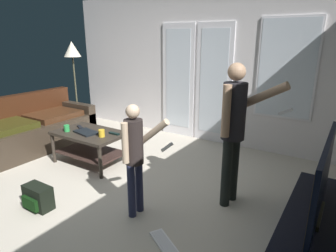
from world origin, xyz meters
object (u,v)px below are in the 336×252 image
object	(u,v)px
coffee_table	(90,140)
backpack	(38,197)
tv_stand	(313,237)
person_adult	(235,123)
leather_couch	(29,131)
dvd_remote_slim	(114,133)
floor_lamp	(72,54)
laptop_closed	(86,132)
person_child	(135,151)
loose_keyboard	(166,245)
tv_remote_black	(80,127)
cup_near_edge	(67,128)
cup_by_laptop	(102,133)
flat_screen_tv	(322,180)

from	to	relation	value
coffee_table	backpack	size ratio (longest dim) A/B	3.10
tv_stand	person_adult	bearing A→B (deg)	153.75
coffee_table	tv_stand	bearing A→B (deg)	-6.90
leather_couch	backpack	distance (m)	2.00
tv_stand	dvd_remote_slim	size ratio (longest dim) A/B	9.78
floor_lamp	dvd_remote_slim	distance (m)	2.42
laptop_closed	tv_stand	bearing A→B (deg)	4.30
dvd_remote_slim	person_child	bearing A→B (deg)	-36.21
person_adult	loose_keyboard	size ratio (longest dim) A/B	3.50
leather_couch	floor_lamp	size ratio (longest dim) A/B	1.20
person_adult	tv_remote_black	size ratio (longest dim) A/B	9.14
person_child	cup_near_edge	world-z (taller)	person_child
cup_by_laptop	loose_keyboard	bearing A→B (deg)	-28.29
flat_screen_tv	cup_by_laptop	xyz separation A→B (m)	(-2.72, 0.31, -0.19)
coffee_table	person_adult	world-z (taller)	person_adult
flat_screen_tv	dvd_remote_slim	size ratio (longest dim) A/B	7.24
laptop_closed	cup_near_edge	world-z (taller)	cup_near_edge
flat_screen_tv	leather_couch	bearing A→B (deg)	177.07
loose_keyboard	cup_by_laptop	size ratio (longest dim) A/B	4.42
leather_couch	tv_stand	world-z (taller)	leather_couch
coffee_table	cup_by_laptop	world-z (taller)	cup_by_laptop
coffee_table	tv_stand	distance (m)	3.05
leather_couch	flat_screen_tv	distance (m)	4.34
leather_couch	cup_near_edge	world-z (taller)	leather_couch
person_child	floor_lamp	xyz separation A→B (m)	(-2.98, 1.80, 0.77)
tv_stand	cup_near_edge	world-z (taller)	cup_near_edge
coffee_table	loose_keyboard	size ratio (longest dim) A/B	2.33
loose_keyboard	coffee_table	bearing A→B (deg)	154.25
person_adult	dvd_remote_slim	world-z (taller)	person_adult
loose_keyboard	leather_couch	bearing A→B (deg)	166.26
flat_screen_tv	backpack	distance (m)	2.79
cup_near_edge	cup_by_laptop	xyz separation A→B (m)	(0.60, 0.10, 0.00)
backpack	tv_remote_black	world-z (taller)	tv_remote_black
person_adult	cup_by_laptop	world-z (taller)	person_adult
loose_keyboard	cup_near_edge	world-z (taller)	cup_near_edge
person_adult	backpack	xyz separation A→B (m)	(-1.71, -1.24, -0.81)
flat_screen_tv	cup_by_laptop	size ratio (longest dim) A/B	12.23
leather_couch	flat_screen_tv	xyz separation A→B (m)	(4.32, -0.22, 0.42)
flat_screen_tv	person_child	size ratio (longest dim) A/B	1.04
leather_couch	floor_lamp	distance (m)	1.76
backpack	loose_keyboard	size ratio (longest dim) A/B	0.75
loose_keyboard	cup_near_edge	distance (m)	2.41
tv_remote_black	dvd_remote_slim	world-z (taller)	same
coffee_table	dvd_remote_slim	xyz separation A→B (m)	(0.37, 0.12, 0.14)
floor_lamp	cup_near_edge	xyz separation A→B (m)	(1.29, -1.29, -0.95)
loose_keyboard	laptop_closed	xyz separation A→B (m)	(-1.93, 0.87, 0.48)
coffee_table	backpack	xyz separation A→B (m)	(0.42, -1.17, -0.22)
person_adult	person_child	size ratio (longest dim) A/B	1.31
coffee_table	cup_near_edge	size ratio (longest dim) A/B	11.06
cup_near_edge	dvd_remote_slim	bearing A→B (deg)	22.40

